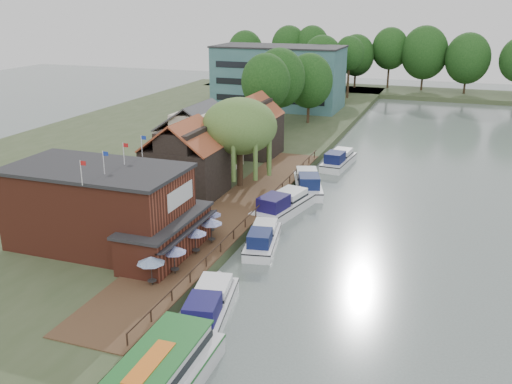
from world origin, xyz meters
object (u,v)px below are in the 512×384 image
(umbrella_1, at_px, (175,260))
(umbrella_4, at_px, (211,222))
(hotel_block, at_px, (279,77))
(cruiser_3, at_px, (308,181))
(willow, at_px, (240,143))
(swan, at_px, (151,348))
(cottage_c, at_px, (253,125))
(pub, at_px, (118,209))
(cottage_a, at_px, (185,158))
(cruiser_2, at_px, (283,202))
(cottage_b, at_px, (199,137))
(umbrella_2, at_px, (196,241))
(umbrella_0, at_px, (151,271))
(umbrella_3, at_px, (211,230))
(cruiser_4, at_px, (339,158))
(cruiser_0, at_px, (209,302))
(cruiser_1, at_px, (263,236))

(umbrella_1, relative_size, umbrella_4, 1.00)
(hotel_block, relative_size, cruiser_3, 2.43)
(willow, height_order, swan, willow)
(cottage_c, bearing_deg, pub, -90.00)
(cottage_a, bearing_deg, cruiser_2, 2.39)
(cruiser_3, bearing_deg, cottage_b, 157.00)
(cottage_a, bearing_deg, umbrella_2, -60.82)
(umbrella_0, bearing_deg, cottage_a, 109.33)
(cottage_b, bearing_deg, hotel_block, 94.97)
(pub, bearing_deg, willow, 80.07)
(umbrella_3, distance_m, umbrella_4, 2.18)
(cottage_b, height_order, cruiser_4, cottage_b)
(cruiser_0, height_order, cruiser_2, cruiser_2)
(pub, bearing_deg, swan, -50.68)
(cruiser_0, bearing_deg, swan, -120.78)
(pub, distance_m, cottage_a, 15.05)
(swan, bearing_deg, cruiser_1, 85.43)
(cruiser_3, bearing_deg, pub, -132.87)
(willow, height_order, umbrella_0, willow)
(umbrella_3, bearing_deg, cruiser_1, 39.00)
(cruiser_2, bearing_deg, hotel_block, 120.32)
(cruiser_4, bearing_deg, umbrella_2, -93.55)
(willow, xyz_separation_m, cruiser_4, (8.45, 15.70, -5.01))
(swan, bearing_deg, cottage_c, 101.77)
(cruiser_0, relative_size, swan, 22.47)
(umbrella_0, relative_size, cruiser_2, 0.22)
(umbrella_1, bearing_deg, hotel_block, 101.36)
(umbrella_2, height_order, cruiser_2, umbrella_2)
(cottage_a, relative_size, swan, 19.55)
(cruiser_0, height_order, swan, cruiser_0)
(cottage_b, relative_size, swan, 21.82)
(umbrella_4, bearing_deg, umbrella_1, -85.60)
(hotel_block, relative_size, cruiser_1, 2.79)
(cottage_a, height_order, umbrella_4, cottage_a)
(hotel_block, xyz_separation_m, umbrella_2, (14.86, -70.08, -4.86))
(umbrella_4, xyz_separation_m, cruiser_2, (3.96, 9.98, -0.99))
(cruiser_4, bearing_deg, cruiser_1, -87.20)
(pub, bearing_deg, cottage_b, 99.09)
(umbrella_1, bearing_deg, willow, 98.34)
(hotel_block, bearing_deg, umbrella_1, -78.64)
(cruiser_0, relative_size, cruiser_3, 0.95)
(cruiser_1, xyz_separation_m, cruiser_2, (-0.77, 8.87, 0.21))
(willow, relative_size, cruiser_2, 0.99)
(umbrella_0, bearing_deg, hotel_block, 100.49)
(umbrella_2, bearing_deg, swan, -78.10)
(cottage_b, relative_size, umbrella_1, 4.04)
(willow, distance_m, cruiser_4, 18.52)
(hotel_block, xyz_separation_m, willow, (11.50, -51.00, -0.94))
(cruiser_2, bearing_deg, cruiser_3, 98.90)
(hotel_block, distance_m, willow, 52.29)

